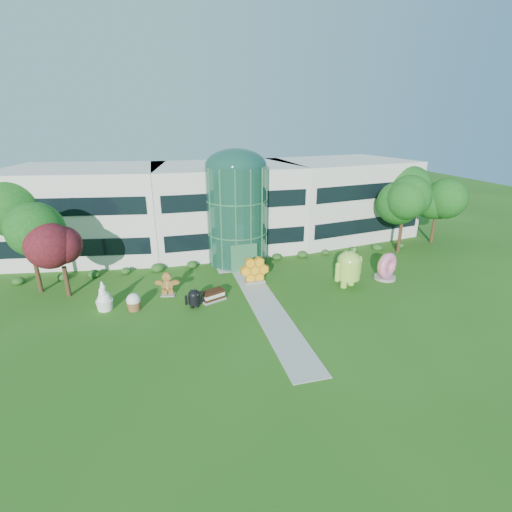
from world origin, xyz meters
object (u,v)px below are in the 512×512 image
object	(u,v)px
android_green	(349,266)
gingerbread	(167,284)
donut	(386,266)
android_black	(194,297)

from	to	relation	value
android_green	gingerbread	bearing A→B (deg)	151.13
android_green	donut	world-z (taller)	android_green
android_black	gingerbread	distance (m)	3.39
android_black	donut	xyz separation A→B (m)	(17.79, 1.13, 0.40)
android_green	gingerbread	xyz separation A→B (m)	(-15.54, 2.22, -0.86)
android_black	donut	distance (m)	17.83
donut	gingerbread	bearing A→B (deg)	150.18
android_black	donut	bearing A→B (deg)	-5.70
android_black	gingerbread	bearing A→B (deg)	115.53
donut	gingerbread	size ratio (longest dim) A/B	1.14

